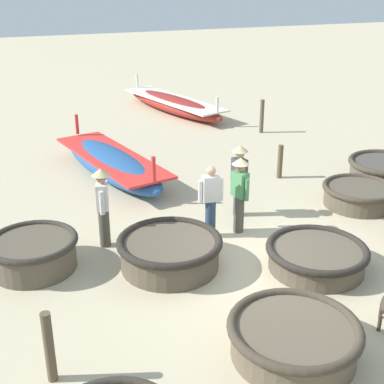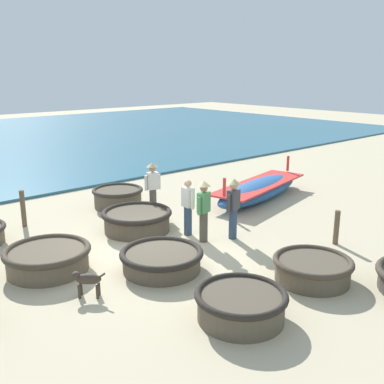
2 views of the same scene
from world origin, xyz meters
name	(u,v)px [view 1 (image 1 of 2)]	position (x,y,z in m)	size (l,w,h in m)	color
ground_plane	(255,268)	(0.00, 0.00, 0.00)	(80.00, 80.00, 0.00)	#C6B793
coracle_tilted	(33,252)	(-3.88, 1.49, 0.34)	(1.69, 1.69, 0.63)	brown
coracle_far_right	(359,194)	(3.61, 1.71, 0.28)	(1.73, 1.73, 0.51)	brown
coracle_front_left	(170,251)	(-1.49, 0.62, 0.33)	(1.99, 1.99, 0.61)	brown
coracle_weathered	(317,256)	(1.04, -0.43, 0.27)	(1.91, 1.91, 0.48)	brown
coracle_nearest	(294,338)	(-0.64, -2.40, 0.30)	(1.96, 1.96, 0.56)	brown
long_boat_blue_hull	(112,163)	(-1.39, 5.77, 0.35)	(2.35, 5.19, 1.20)	#285693
long_boat_white_hull	(173,104)	(2.47, 11.75, 0.32)	(2.74, 5.97, 1.10)	maroon
fisherman_hauling	(103,202)	(-2.45, 1.89, 0.96)	(0.36, 0.51, 1.67)	#4C473D
fisherman_standing_right	(211,200)	(-0.30, 1.50, 0.84)	(0.53, 0.26, 1.57)	#2D425B
fisherman_standing_left	(240,190)	(0.35, 1.49, 0.96)	(0.36, 0.51, 1.67)	#4C473D
fisherman_crouching	(239,176)	(0.70, 2.24, 0.96)	(0.36, 0.52, 1.67)	#2D425B
mooring_post_shoreline	(49,347)	(-3.97, -1.65, 0.54)	(0.14, 0.14, 1.09)	brown
mooring_post_inland	(262,116)	(4.35, 7.99, 0.57)	(0.14, 0.14, 1.14)	brown
mooring_post_mid_beach	(280,162)	(2.77, 3.98, 0.46)	(0.14, 0.14, 0.91)	brown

